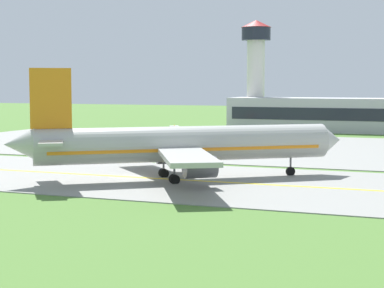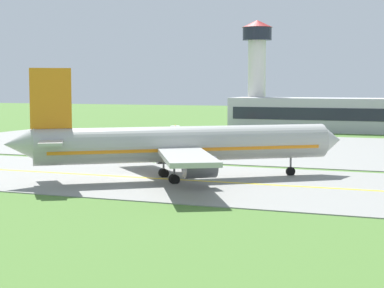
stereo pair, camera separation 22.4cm
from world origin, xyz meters
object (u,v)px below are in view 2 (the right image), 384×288
Objects in this scene: control_tower at (257,63)px; service_truck_baggage at (169,132)px; service_truck_fuel at (132,137)px; airplane_lead at (182,144)px.

service_truck_baggage is at bearing -103.78° from control_tower.
control_tower is (7.54, 55.20, 14.61)m from service_truck_fuel.
airplane_lead is 5.15× the size of service_truck_baggage.
control_tower reaches higher than airplane_lead.
service_truck_fuel is 57.59m from control_tower.
service_truck_fuel is at bearing -86.65° from service_truck_baggage.
airplane_lead is 60.99m from service_truck_baggage.
control_tower reaches higher than service_truck_fuel.
service_truck_baggage is at bearing 93.35° from service_truck_fuel.
service_truck_baggage is 39.46m from control_tower.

